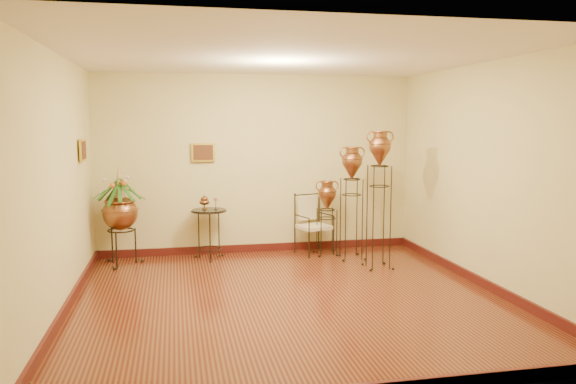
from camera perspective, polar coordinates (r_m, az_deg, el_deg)
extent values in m
plane|color=brown|center=(6.73, 0.11, -10.75)|extent=(5.00, 5.00, 0.00)
cube|color=#471310|center=(9.07, -3.05, -5.67)|extent=(5.00, 0.04, 0.12)
cube|color=#471310|center=(6.69, -21.58, -10.82)|extent=(0.04, 5.00, 0.12)
cube|color=#471310|center=(7.58, 19.02, -8.60)|extent=(0.04, 5.00, 0.12)
cube|color=gold|center=(8.76, -8.62, 3.99)|extent=(0.36, 0.03, 0.29)
cube|color=gold|center=(7.82, -20.14, 4.01)|extent=(0.03, 0.36, 0.29)
cube|color=beige|center=(8.84, 2.67, -3.55)|extent=(0.57, 0.55, 0.05)
cube|color=beige|center=(8.79, 2.68, -1.84)|extent=(0.34, 0.14, 0.37)
cylinder|color=black|center=(8.54, -8.05, -1.83)|extent=(0.52, 0.52, 0.02)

